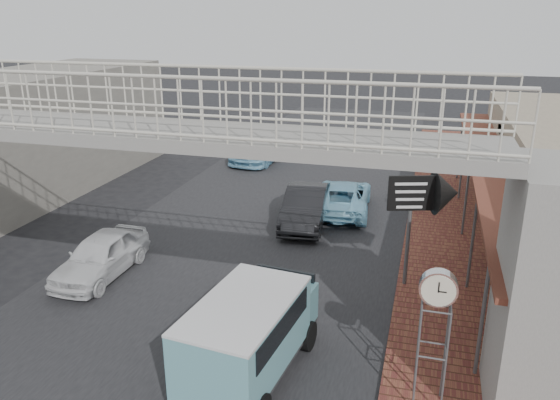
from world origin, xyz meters
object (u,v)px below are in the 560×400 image
Objects in this scene: arrow_sign at (442,194)px; motorcycle_near at (420,183)px; angkot_far at (263,146)px; angkot_van at (249,328)px; white_hatchback at (101,255)px; angkot_curb at (343,197)px; dark_sedan at (306,206)px; motorcycle_far at (419,193)px; street_clock at (438,295)px.

motorcycle_near is at bearing 77.69° from arrow_sign.
angkot_van is at bearing -65.89° from angkot_far.
white_hatchback is at bearing -84.73° from angkot_far.
white_hatchback is at bearing 46.48° from angkot_curb.
angkot_curb is 1.31× the size of arrow_sign.
dark_sedan reaches higher than motorcycle_near.
white_hatchback is 0.86× the size of angkot_curb.
arrow_sign is (0.68, -8.33, 2.22)m from motorcycle_near.
motorcycle_far is (8.18, -5.60, -0.09)m from angkot_far.
angkot_van reaches higher than angkot_curb.
dark_sedan is 6.00m from motorcycle_near.
angkot_curb is at bearing 105.40° from arrow_sign.
angkot_van is 2.26× the size of motorcycle_far.
angkot_curb is at bearing 51.04° from white_hatchback.
street_clock reaches higher than dark_sedan.
angkot_curb is at bearing 107.35° from motorcycle_far.
street_clock is (3.64, 0.07, 1.27)m from angkot_van.
street_clock is (0.63, -13.50, 1.94)m from motorcycle_near.
angkot_curb is 0.86× the size of angkot_far.
dark_sedan is 2.29× the size of motorcycle_far.
arrow_sign reaches higher than motorcycle_far.
street_clock is at bearing -68.68° from dark_sedan.
arrow_sign is (8.86, -12.23, 2.03)m from angkot_far.
angkot_curb is 11.36m from street_clock.
motorcycle_near is at bearing 49.38° from white_hatchback.
white_hatchback is 1.12× the size of arrow_sign.
street_clock is at bearing 176.51° from motorcycle_near.
motorcycle_far is at bearing 173.85° from motorcycle_near.
arrow_sign is at bearing 178.54° from motorcycle_near.
arrow_sign is (9.45, 1.88, 2.14)m from white_hatchback.
motorcycle_near is (3.02, 13.57, -0.66)m from angkot_van.
motorcycle_near is (8.76, 10.20, -0.08)m from white_hatchback.
arrow_sign is at bearing 117.89° from angkot_curb.
angkot_curb is at bearing 95.54° from angkot_van.
dark_sedan is 4.84m from motorcycle_far.
motorcycle_far is at bearing -26.73° from angkot_far.
angkot_far is (-4.26, 8.44, 0.05)m from dark_sedan.
motorcycle_near is 8.64m from arrow_sign.
angkot_far is 9.06m from motorcycle_near.
arrow_sign is (3.48, -5.49, 2.17)m from angkot_curb.
arrow_sign reaches higher than angkot_curb.
dark_sedan is at bearing 52.31° from angkot_curb.
motorcycle_far reaches higher than motorcycle_near.
white_hatchback is 14.11m from angkot_far.
motorcycle_near is at bearing -139.14° from angkot_curb.
motorcycle_far is (0.00, -1.70, 0.09)m from motorcycle_near.
dark_sedan reaches higher than angkot_curb.
motorcycle_near is (8.18, -3.90, -0.18)m from angkot_far.
arrow_sign is (3.70, 5.25, 1.55)m from angkot_van.
white_hatchback is 0.90× the size of dark_sedan.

